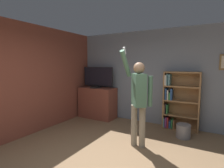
{
  "coord_description": "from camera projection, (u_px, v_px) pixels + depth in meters",
  "views": [
    {
      "loc": [
        1.42,
        -2.05,
        1.71
      ],
      "look_at": [
        -0.81,
        1.85,
        1.22
      ],
      "focal_mm": 28.0,
      "sensor_mm": 36.0,
      "label": 1
    }
  ],
  "objects": [
    {
      "name": "wall_back",
      "position": [
        155.0,
        77.0,
        5.02
      ],
      "size": [
        6.79,
        0.09,
        2.7
      ],
      "color": "gray",
      "rests_on": "ground_plane"
    },
    {
      "name": "bookshelf",
      "position": [
        178.0,
        102.0,
        4.61
      ],
      "size": [
        0.9,
        0.28,
        1.54
      ],
      "color": "#997047",
      "rests_on": "ground_plane"
    },
    {
      "name": "tv_ledge",
      "position": [
        98.0,
        103.0,
        5.68
      ],
      "size": [
        1.16,
        0.58,
        0.98
      ],
      "color": "brown",
      "rests_on": "ground_plane"
    },
    {
      "name": "person",
      "position": [
        138.0,
        96.0,
        3.58
      ],
      "size": [
        0.57,
        0.57,
        2.06
      ],
      "rotation": [
        0.0,
        0.0,
        -0.97
      ],
      "color": "gray",
      "rests_on": "ground_plane"
    },
    {
      "name": "waste_bin",
      "position": [
        183.0,
        131.0,
        4.11
      ],
      "size": [
        0.33,
        0.33,
        0.32
      ],
      "color": "gray",
      "rests_on": "ground_plane"
    },
    {
      "name": "wall_side_brick",
      "position": [
        55.0,
        78.0,
        4.95
      ],
      "size": [
        0.06,
        4.49,
        2.7
      ],
      "color": "brown",
      "rests_on": "ground_plane"
    },
    {
      "name": "game_console",
      "position": [
        95.0,
        87.0,
        5.51
      ],
      "size": [
        0.18,
        0.23,
        0.05
      ],
      "color": "black",
      "rests_on": "tv_ledge"
    },
    {
      "name": "television",
      "position": [
        98.0,
        77.0,
        5.62
      ],
      "size": [
        1.07,
        0.22,
        0.66
      ],
      "color": "black",
      "rests_on": "tv_ledge"
    }
  ]
}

